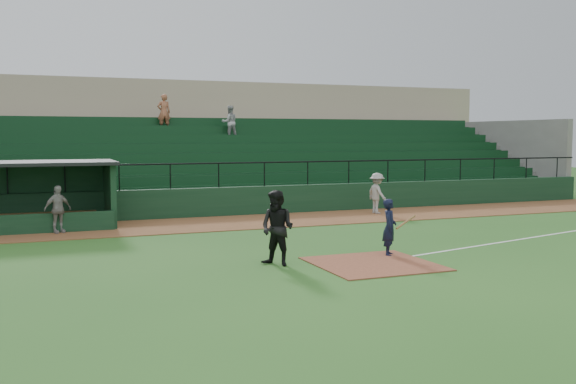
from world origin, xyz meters
name	(u,v)px	position (x,y,z in m)	size (l,w,h in m)	color
ground	(356,258)	(0.00, 0.00, 0.00)	(90.00, 90.00, 0.00)	#27571C
warning_track	(259,221)	(0.00, 8.00, 0.01)	(40.00, 4.00, 0.03)	brown
home_plate_dirt	(374,264)	(0.00, -1.00, 0.01)	(3.00, 3.00, 0.03)	brown
foul_line	(550,235)	(8.00, 1.20, 0.01)	(18.00, 0.09, 0.01)	white
stadium_structure	(204,156)	(0.00, 16.46, 2.30)	(38.00, 13.08, 6.40)	#10321B
batter_at_plate	(390,227)	(1.01, -0.08, 0.80)	(1.12, 0.71, 1.59)	black
umpire	(277,228)	(-2.37, -0.21, 0.97)	(0.94, 0.73, 1.94)	black
runner	(377,193)	(5.45, 8.44, 0.89)	(1.11, 0.64, 1.72)	#9E9893
dugout_player_a	(58,209)	(-7.39, 7.62, 0.84)	(0.95, 0.40, 1.62)	gray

